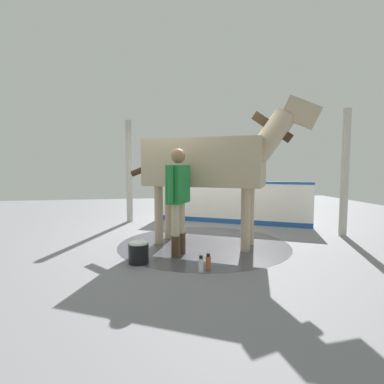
# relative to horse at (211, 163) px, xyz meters

# --- Properties ---
(ground_plane) EXTENTS (16.00, 16.00, 0.02)m
(ground_plane) POSITION_rel_horse_xyz_m (-0.43, -0.40, -1.55)
(ground_plane) COLOR gray
(wet_patch) EXTENTS (3.21, 3.21, 0.00)m
(wet_patch) POSITION_rel_horse_xyz_m (-0.06, -0.11, -1.53)
(wet_patch) COLOR #4C4C54
(wet_patch) RESTS_ON ground
(barrier_wall) EXTENTS (2.01, 3.57, 1.10)m
(barrier_wall) POSITION_rel_horse_xyz_m (-2.02, 0.96, -1.03)
(barrier_wall) COLOR white
(barrier_wall) RESTS_ON ground
(roof_post_near) EXTENTS (0.16, 0.16, 2.66)m
(roof_post_near) POSITION_rel_horse_xyz_m (-0.28, 2.94, -0.21)
(roof_post_near) COLOR #B7B2A8
(roof_post_near) RESTS_ON ground
(roof_post_far) EXTENTS (0.16, 0.16, 2.66)m
(roof_post_far) POSITION_rel_horse_xyz_m (-2.75, -1.56, -0.21)
(roof_post_far) COLOR #B7B2A8
(roof_post_far) RESTS_ON ground
(horse) EXTENTS (1.98, 3.19, 2.63)m
(horse) POSITION_rel_horse_xyz_m (0.00, 0.00, 0.00)
(horse) COLOR tan
(horse) RESTS_ON ground
(handler) EXTENTS (0.62, 0.45, 1.76)m
(handler) POSITION_rel_horse_xyz_m (0.57, -0.67, -0.51)
(handler) COLOR #47331E
(handler) RESTS_ON ground
(wash_bucket) EXTENTS (0.31, 0.31, 0.33)m
(wash_bucket) POSITION_rel_horse_xyz_m (0.88, -1.32, -1.37)
(wash_bucket) COLOR black
(wash_bucket) RESTS_ON ground
(bottle_shampoo) EXTENTS (0.07, 0.07, 0.23)m
(bottle_shampoo) POSITION_rel_horse_xyz_m (1.43, -0.46, -1.43)
(bottle_shampoo) COLOR white
(bottle_shampoo) RESTS_ON ground
(bottle_spray) EXTENTS (0.07, 0.07, 0.23)m
(bottle_spray) POSITION_rel_horse_xyz_m (1.34, -0.34, -1.43)
(bottle_spray) COLOR #CC5933
(bottle_spray) RESTS_ON ground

